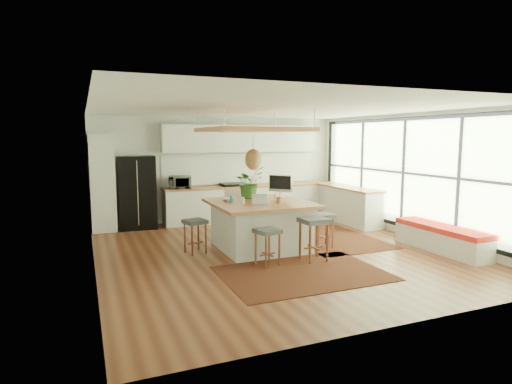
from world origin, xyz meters
name	(u,v)px	position (x,y,z in m)	size (l,w,h in m)	color
floor	(275,251)	(0.00, 0.00, 0.00)	(7.00, 7.00, 0.00)	#562818
ceiling	(276,109)	(0.00, 0.00, 2.70)	(7.00, 7.00, 0.00)	white
wall_back	(220,169)	(0.00, 3.50, 1.35)	(6.50, 6.50, 0.00)	silver
wall_front	(407,211)	(0.00, -3.50, 1.35)	(6.50, 6.50, 0.00)	silver
wall_left	(91,189)	(-3.25, 0.00, 1.35)	(7.00, 7.00, 0.00)	silver
wall_right	(411,176)	(3.25, 0.00, 1.35)	(7.00, 7.00, 0.00)	silver
window_wall	(410,173)	(3.22, 0.00, 1.40)	(0.10, 6.20, 2.60)	black
pantry	(102,183)	(-2.95, 3.18, 1.12)	(0.55, 0.60, 2.25)	silver
back_counter_base	(244,203)	(0.55, 3.18, 0.44)	(4.20, 0.60, 0.88)	silver
back_counter_top	(244,186)	(0.55, 3.18, 0.90)	(4.24, 0.64, 0.05)	#9A5936
backsplash	(240,168)	(0.55, 3.48, 1.35)	(4.20, 0.02, 0.80)	white
upper_cabinets	(242,138)	(0.55, 3.32, 2.15)	(4.20, 0.34, 0.70)	silver
range	(235,202)	(0.30, 3.18, 0.50)	(0.76, 0.62, 1.00)	#A5A5AA
right_counter_base	(345,205)	(2.93, 2.00, 0.44)	(0.60, 2.50, 0.88)	silver
right_counter_top	(346,187)	(2.93, 2.00, 0.90)	(0.64, 2.54, 0.05)	#9A5936
window_bench	(441,238)	(2.95, -1.20, 0.25)	(0.52, 2.00, 0.50)	silver
ceiling_panel	(253,144)	(-0.30, 0.40, 2.05)	(1.86, 1.86, 0.80)	#9A5936
rug_near	(303,273)	(-0.17, -1.40, 0.01)	(2.60, 1.80, 0.01)	black
rug_right	(329,238)	(1.52, 0.50, 0.01)	(1.80, 2.60, 0.01)	black
fridge	(137,190)	(-2.18, 3.18, 0.93)	(0.87, 0.68, 1.74)	black
island	(260,225)	(-0.19, 0.31, 0.47)	(1.85, 1.85, 0.93)	#9A5936
stool_near_left	(267,245)	(-0.52, -0.79, 0.35)	(0.38, 0.38, 0.64)	#454A4D
stool_near_right	(314,241)	(0.36, -0.82, 0.35)	(0.46, 0.46, 0.77)	#454A4D
stool_right_front	(322,230)	(0.99, -0.08, 0.35)	(0.40, 0.40, 0.68)	#454A4D
stool_right_back	(305,220)	(1.13, 0.89, 0.35)	(0.41, 0.41, 0.70)	#454A4D
stool_left_side	(195,235)	(-1.46, 0.46, 0.35)	(0.38, 0.38, 0.64)	#454A4D
laptop	(260,199)	(-0.34, -0.05, 1.05)	(0.28, 0.30, 0.21)	#A5A5AA
monitor	(280,185)	(0.44, 0.71, 1.19)	(0.52, 0.18, 0.48)	#A5A5AA
microwave	(180,181)	(-1.14, 3.16, 1.11)	(0.55, 0.30, 0.37)	#A5A5AA
island_plant	(249,186)	(-0.20, 0.86, 1.19)	(0.60, 0.66, 0.52)	#1E4C19
island_bowl	(229,200)	(-0.74, 0.61, 0.96)	(0.24, 0.24, 0.06)	silver
island_bottle_0	(232,198)	(-0.74, 0.41, 1.03)	(0.07, 0.07, 0.19)	teal
island_bottle_1	(244,199)	(-0.59, 0.16, 1.03)	(0.07, 0.07, 0.19)	silver
island_bottle_2	(278,198)	(0.06, 0.01, 1.03)	(0.07, 0.07, 0.19)	#9D5834
island_bottle_3	(275,196)	(0.16, 0.36, 1.03)	(0.07, 0.07, 0.19)	silver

